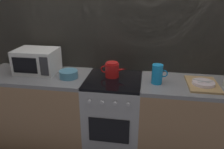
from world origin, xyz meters
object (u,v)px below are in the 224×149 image
(stove_unit, at_px, (113,115))
(mixing_bowl, at_px, (69,74))
(dish_pile, at_px, (203,84))
(kettle, at_px, (112,70))
(pitcher, at_px, (157,74))
(microwave, at_px, (37,61))

(stove_unit, relative_size, mixing_bowl, 4.50)
(dish_pile, bearing_deg, stove_unit, 178.35)
(stove_unit, bearing_deg, mixing_bowl, -175.38)
(kettle, bearing_deg, mixing_bowl, -167.35)
(mixing_bowl, height_order, pitcher, pitcher)
(stove_unit, xyz_separation_m, microwave, (-0.90, 0.07, 0.59))
(dish_pile, bearing_deg, mixing_bowl, -179.46)
(dish_pile, bearing_deg, kettle, 174.46)
(kettle, distance_m, mixing_bowl, 0.48)
(mixing_bowl, xyz_separation_m, dish_pile, (1.40, 0.01, -0.02))
(dish_pile, bearing_deg, microwave, 176.87)
(kettle, bearing_deg, microwave, 179.46)
(stove_unit, height_order, kettle, kettle)
(kettle, height_order, mixing_bowl, kettle)
(mixing_bowl, distance_m, dish_pile, 1.40)
(mixing_bowl, height_order, dish_pile, mixing_bowl)
(pitcher, height_order, dish_pile, pitcher)
(stove_unit, relative_size, dish_pile, 2.25)
(pitcher, distance_m, dish_pile, 0.46)
(kettle, bearing_deg, dish_pile, -5.54)
(microwave, bearing_deg, dish_pile, -3.13)
(kettle, relative_size, mixing_bowl, 1.42)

